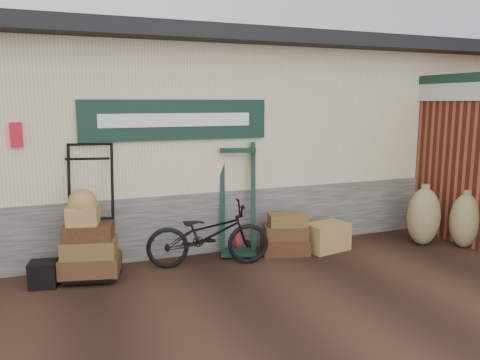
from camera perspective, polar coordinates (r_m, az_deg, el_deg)
name	(u,v)px	position (r m, az deg, el deg)	size (l,w,h in m)	color
ground	(222,277)	(6.05, -2.22, -11.74)	(80.00, 80.00, 0.00)	black
station_building	(170,135)	(8.30, -8.58, 5.40)	(14.40, 4.10, 3.20)	#4C4C47
brick_outbuilding	(444,151)	(9.28, 23.58, 3.20)	(1.71, 4.51, 2.62)	maroon
porter_trolley	(90,209)	(6.19, -17.80, -3.44)	(0.86, 0.64, 1.71)	black
green_barrow	(238,199)	(6.77, -0.25, -2.32)	(0.58, 0.49, 1.61)	black
suitcase_stack	(285,234)	(6.88, 5.55, -6.52)	(0.67, 0.42, 0.60)	#371711
wicker_hamper	(327,237)	(7.15, 10.52, -6.81)	(0.63, 0.41, 0.41)	olive
black_trunk	(43,274)	(6.18, -22.84, -10.53)	(0.31, 0.27, 0.31)	black
bicycle	(208,231)	(6.32, -3.90, -6.24)	(1.65, 0.58, 0.96)	black
burlap_sack_left	(424,216)	(7.78, 21.48, -4.15)	(0.56, 0.47, 0.89)	olive
burlap_sack_right	(465,221)	(7.89, 25.75, -4.49)	(0.52, 0.43, 0.83)	olive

